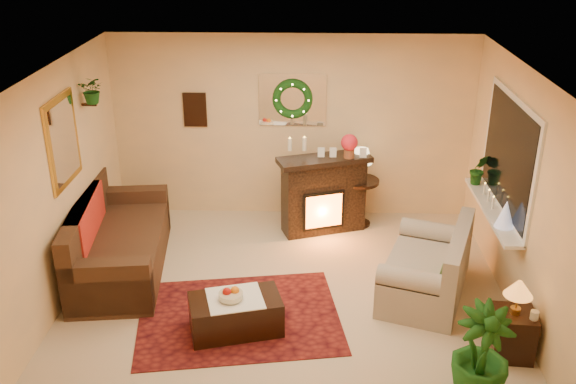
{
  "coord_description": "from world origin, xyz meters",
  "views": [
    {
      "loc": [
        0.22,
        -6.3,
        4.07
      ],
      "look_at": [
        0.0,
        0.35,
        1.15
      ],
      "focal_mm": 40.0,
      "sensor_mm": 36.0,
      "label": 1
    }
  ],
  "objects_px": {
    "sofa": "(121,238)",
    "loveseat": "(426,261)",
    "end_table_square": "(512,331)",
    "fireplace": "(324,194)",
    "side_table_round": "(359,203)",
    "coffee_table": "(236,314)"
  },
  "relations": [
    {
      "from": "sofa",
      "to": "loveseat",
      "type": "distance_m",
      "value": 3.65
    },
    {
      "from": "side_table_round",
      "to": "coffee_table",
      "type": "xyz_separation_m",
      "value": [
        -1.46,
        -2.57,
        -0.12
      ]
    },
    {
      "from": "sofa",
      "to": "coffee_table",
      "type": "relative_size",
      "value": 2.32
    },
    {
      "from": "side_table_round",
      "to": "coffee_table",
      "type": "bearing_deg",
      "value": -119.65
    },
    {
      "from": "fireplace",
      "to": "side_table_round",
      "type": "xyz_separation_m",
      "value": [
        0.51,
        0.19,
        -0.23
      ]
    },
    {
      "from": "sofa",
      "to": "loveseat",
      "type": "bearing_deg",
      "value": -13.3
    },
    {
      "from": "fireplace",
      "to": "loveseat",
      "type": "xyz_separation_m",
      "value": [
        1.14,
        -1.57,
        -0.13
      ]
    },
    {
      "from": "fireplace",
      "to": "side_table_round",
      "type": "bearing_deg",
      "value": 1.95
    },
    {
      "from": "sofa",
      "to": "coffee_table",
      "type": "bearing_deg",
      "value": -45.38
    },
    {
      "from": "sofa",
      "to": "fireplace",
      "type": "xyz_separation_m",
      "value": [
        2.48,
        1.15,
        0.12
      ]
    },
    {
      "from": "side_table_round",
      "to": "coffee_table",
      "type": "relative_size",
      "value": 0.72
    },
    {
      "from": "end_table_square",
      "to": "loveseat",
      "type": "bearing_deg",
      "value": 121.59
    },
    {
      "from": "sofa",
      "to": "end_table_square",
      "type": "distance_m",
      "value": 4.56
    },
    {
      "from": "fireplace",
      "to": "end_table_square",
      "type": "distance_m",
      "value": 3.25
    },
    {
      "from": "loveseat",
      "to": "fireplace",
      "type": "bearing_deg",
      "value": 145.37
    },
    {
      "from": "sofa",
      "to": "fireplace",
      "type": "height_order",
      "value": "fireplace"
    },
    {
      "from": "loveseat",
      "to": "end_table_square",
      "type": "bearing_deg",
      "value": -39.05
    },
    {
      "from": "side_table_round",
      "to": "sofa",
      "type": "bearing_deg",
      "value": -155.82
    },
    {
      "from": "loveseat",
      "to": "coffee_table",
      "type": "xyz_separation_m",
      "value": [
        -2.1,
        -0.8,
        -0.21
      ]
    },
    {
      "from": "fireplace",
      "to": "loveseat",
      "type": "distance_m",
      "value": 1.95
    },
    {
      "from": "sofa",
      "to": "fireplace",
      "type": "relative_size",
      "value": 1.97
    },
    {
      "from": "loveseat",
      "to": "coffee_table",
      "type": "height_order",
      "value": "loveseat"
    }
  ]
}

